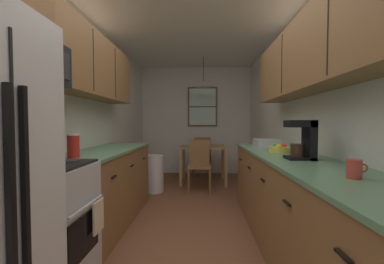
% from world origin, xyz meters
% --- Properties ---
extents(ground_plane, '(12.00, 12.00, 0.00)m').
position_xyz_m(ground_plane, '(0.00, 1.00, 0.00)').
color(ground_plane, brown).
extents(wall_left, '(0.10, 9.00, 2.55)m').
position_xyz_m(wall_left, '(-1.35, 1.00, 1.27)').
color(wall_left, white).
rests_on(wall_left, ground).
extents(wall_right, '(0.10, 9.00, 2.55)m').
position_xyz_m(wall_right, '(1.35, 1.00, 1.27)').
color(wall_right, white).
rests_on(wall_right, ground).
extents(wall_back, '(4.40, 0.10, 2.55)m').
position_xyz_m(wall_back, '(0.00, 3.65, 1.27)').
color(wall_back, white).
rests_on(wall_back, ground).
extents(ceiling_slab, '(4.40, 9.00, 0.08)m').
position_xyz_m(ceiling_slab, '(0.00, 1.00, 2.59)').
color(ceiling_slab, white).
extents(stove_range, '(0.66, 0.59, 1.10)m').
position_xyz_m(stove_range, '(-0.99, -0.53, 0.47)').
color(stove_range, silver).
rests_on(stove_range, ground).
extents(microwave_over_range, '(0.39, 0.63, 0.32)m').
position_xyz_m(microwave_over_range, '(-1.11, -0.53, 1.65)').
color(microwave_over_range, black).
extents(counter_left, '(0.64, 1.80, 0.90)m').
position_xyz_m(counter_left, '(-1.00, 0.66, 0.45)').
color(counter_left, olive).
rests_on(counter_left, ground).
extents(upper_cabinets_left, '(0.33, 1.88, 0.70)m').
position_xyz_m(upper_cabinets_left, '(-1.14, 0.61, 1.86)').
color(upper_cabinets_left, olive).
extents(counter_right, '(0.64, 3.07, 0.90)m').
position_xyz_m(counter_right, '(1.00, -0.01, 0.45)').
color(counter_right, olive).
rests_on(counter_right, ground).
extents(upper_cabinets_right, '(0.33, 2.75, 0.66)m').
position_xyz_m(upper_cabinets_right, '(1.14, -0.06, 1.83)').
color(upper_cabinets_right, olive).
extents(dining_table, '(0.91, 0.77, 0.75)m').
position_xyz_m(dining_table, '(0.17, 2.69, 0.63)').
color(dining_table, '#A87F51').
rests_on(dining_table, ground).
extents(dining_chair_near, '(0.40, 0.40, 0.90)m').
position_xyz_m(dining_chair_near, '(0.10, 2.10, 0.50)').
color(dining_chair_near, olive).
rests_on(dining_chair_near, ground).
extents(dining_chair_far, '(0.44, 0.44, 0.90)m').
position_xyz_m(dining_chair_far, '(0.15, 3.28, 0.50)').
color(dining_chair_far, olive).
rests_on(dining_chair_far, ground).
extents(pendant_light, '(0.31, 0.31, 0.61)m').
position_xyz_m(pendant_light, '(0.17, 2.69, 2.00)').
color(pendant_light, black).
extents(back_window, '(0.71, 0.05, 0.94)m').
position_xyz_m(back_window, '(0.16, 3.58, 1.61)').
color(back_window, brown).
extents(trash_bin, '(0.34, 0.34, 0.64)m').
position_xyz_m(trash_bin, '(-0.70, 1.99, 0.32)').
color(trash_bin, white).
rests_on(trash_bin, ground).
extents(storage_canister, '(0.11, 0.11, 0.21)m').
position_xyz_m(storage_canister, '(-1.00, -0.07, 1.01)').
color(storage_canister, red).
rests_on(storage_canister, counter_left).
extents(dish_towel, '(0.02, 0.16, 0.24)m').
position_xyz_m(dish_towel, '(-0.64, -0.39, 0.50)').
color(dish_towel, beige).
extents(coffee_maker, '(0.22, 0.18, 0.33)m').
position_xyz_m(coffee_maker, '(1.01, -0.08, 1.07)').
color(coffee_maker, black).
rests_on(coffee_maker, counter_right).
extents(mug_spare, '(0.12, 0.08, 0.11)m').
position_xyz_m(mug_spare, '(1.00, -0.79, 0.95)').
color(mug_spare, '#BF3F33').
rests_on(mug_spare, counter_right).
extents(fruit_bowl, '(0.21, 0.21, 0.09)m').
position_xyz_m(fruit_bowl, '(0.97, 0.41, 0.94)').
color(fruit_bowl, '#E5D14C').
rests_on(fruit_bowl, counter_right).
extents(dish_rack, '(0.28, 0.34, 0.10)m').
position_xyz_m(dish_rack, '(0.99, 1.02, 0.95)').
color(dish_rack, silver).
rests_on(dish_rack, counter_right).
extents(table_serving_bowl, '(0.21, 0.21, 0.06)m').
position_xyz_m(table_serving_bowl, '(0.12, 2.61, 0.78)').
color(table_serving_bowl, silver).
rests_on(table_serving_bowl, dining_table).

